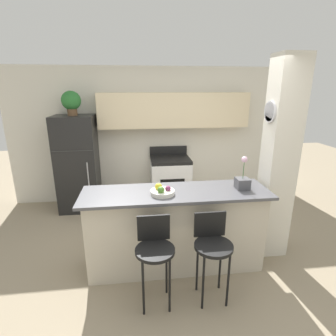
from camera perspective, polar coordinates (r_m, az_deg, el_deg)
name	(u,v)px	position (r m, az deg, el deg)	size (l,w,h in m)	color
ground_plane	(175,264)	(3.58, 1.62, -20.24)	(14.00, 14.00, 0.00)	gray
wall_back	(165,126)	(5.06, -0.72, 9.16)	(5.60, 0.38, 2.55)	silver
pillar_right	(279,162)	(3.58, 22.96, 1.30)	(0.38, 0.32, 2.55)	silver
counter_bar	(176,229)	(3.29, 1.69, -13.18)	(2.21, 0.64, 1.01)	beige
refrigerator	(78,164)	(4.98, -19.04, 0.88)	(0.69, 0.64, 1.72)	black
stove_range	(170,181)	(5.03, 0.48, -2.76)	(0.73, 0.64, 1.07)	white
bar_stool_left	(155,249)	(2.74, -2.91, -17.22)	(0.40, 0.40, 0.93)	black
bar_stool_right	(212,245)	(2.84, 9.65, -16.19)	(0.40, 0.40, 0.93)	black
potted_plant_on_fridge	(71,102)	(4.81, -20.32, 13.42)	(0.32, 0.32, 0.41)	brown
orchid_vase	(243,181)	(3.25, 15.93, -2.76)	(0.15, 0.15, 0.40)	#4C4C51
fruit_bowl	(162,191)	(2.98, -1.27, -5.07)	(0.27, 0.27, 0.12)	silver
trash_bin	(111,201)	(4.92, -12.26, -7.04)	(0.28, 0.28, 0.38)	black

